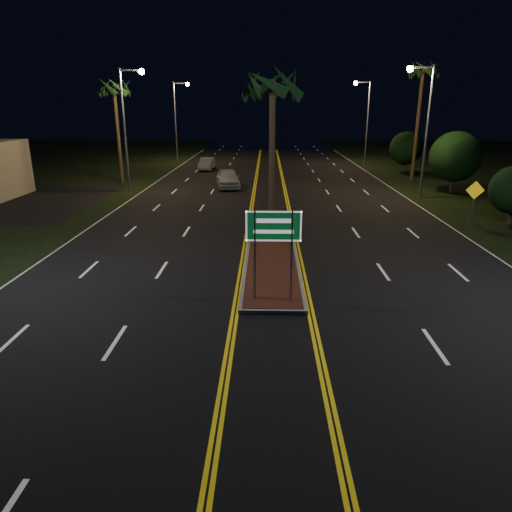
{
  "coord_description": "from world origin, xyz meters",
  "views": [
    {
      "loc": [
        -0.23,
        -11.41,
        6.36
      ],
      "look_at": [
        -0.55,
        2.14,
        1.9
      ],
      "focal_mm": 32.0,
      "sensor_mm": 36.0,
      "label": 1
    }
  ],
  "objects_px": {
    "palm_median": "(273,85)",
    "shrub_far": "(406,148)",
    "streetlight_left_far": "(178,113)",
    "streetlight_left_mid": "(129,116)",
    "palm_right_far": "(423,71)",
    "shrub_mid": "(455,157)",
    "streetlight_right_far": "(365,113)",
    "palm_left_far": "(114,88)",
    "streetlight_right_mid": "(423,117)",
    "car_near": "(228,177)",
    "median_island": "(272,261)",
    "highway_sign": "(273,235)",
    "warning_sign": "(474,196)",
    "car_far": "(207,163)"
  },
  "relations": [
    {
      "from": "streetlight_right_far",
      "to": "shrub_far",
      "type": "xyz_separation_m",
      "value": [
        3.19,
        -6.0,
        -3.32
      ]
    },
    {
      "from": "shrub_far",
      "to": "warning_sign",
      "type": "height_order",
      "value": "shrub_far"
    },
    {
      "from": "streetlight_right_mid",
      "to": "shrub_far",
      "type": "bearing_deg",
      "value": 77.18
    },
    {
      "from": "highway_sign",
      "to": "car_far",
      "type": "relative_size",
      "value": 0.74
    },
    {
      "from": "streetlight_left_mid",
      "to": "streetlight_right_mid",
      "type": "distance_m",
      "value": 21.32
    },
    {
      "from": "shrub_mid",
      "to": "car_far",
      "type": "bearing_deg",
      "value": 147.86
    },
    {
      "from": "palm_right_far",
      "to": "median_island",
      "type": "bearing_deg",
      "value": -119.1
    },
    {
      "from": "streetlight_right_far",
      "to": "palm_median",
      "type": "height_order",
      "value": "streetlight_right_far"
    },
    {
      "from": "median_island",
      "to": "car_near",
      "type": "distance_m",
      "value": 19.25
    },
    {
      "from": "streetlight_left_mid",
      "to": "car_near",
      "type": "bearing_deg",
      "value": 15.0
    },
    {
      "from": "warning_sign",
      "to": "streetlight_right_mid",
      "type": "bearing_deg",
      "value": 98.38
    },
    {
      "from": "palm_median",
      "to": "shrub_far",
      "type": "height_order",
      "value": "palm_median"
    },
    {
      "from": "streetlight_left_mid",
      "to": "streetlight_left_far",
      "type": "distance_m",
      "value": 20.0
    },
    {
      "from": "palm_right_far",
      "to": "warning_sign",
      "type": "relative_size",
      "value": 4.26
    },
    {
      "from": "shrub_far",
      "to": "streetlight_left_mid",
      "type": "bearing_deg",
      "value": -153.82
    },
    {
      "from": "median_island",
      "to": "streetlight_left_far",
      "type": "distance_m",
      "value": 38.89
    },
    {
      "from": "streetlight_left_mid",
      "to": "car_near",
      "type": "relative_size",
      "value": 1.7
    },
    {
      "from": "highway_sign",
      "to": "median_island",
      "type": "bearing_deg",
      "value": 90.0
    },
    {
      "from": "median_island",
      "to": "shrub_far",
      "type": "height_order",
      "value": "shrub_far"
    },
    {
      "from": "shrub_mid",
      "to": "warning_sign",
      "type": "distance_m",
      "value": 10.28
    },
    {
      "from": "streetlight_right_far",
      "to": "shrub_far",
      "type": "distance_m",
      "value": 7.56
    },
    {
      "from": "streetlight_right_mid",
      "to": "palm_left_far",
      "type": "relative_size",
      "value": 1.02
    },
    {
      "from": "warning_sign",
      "to": "shrub_far",
      "type": "bearing_deg",
      "value": 86.47
    },
    {
      "from": "median_island",
      "to": "warning_sign",
      "type": "relative_size",
      "value": 4.24
    },
    {
      "from": "warning_sign",
      "to": "streetlight_right_far",
      "type": "bearing_deg",
      "value": 94.35
    },
    {
      "from": "streetlight_left_far",
      "to": "median_island",
      "type": "bearing_deg",
      "value": -74.0
    },
    {
      "from": "median_island",
      "to": "palm_median",
      "type": "relative_size",
      "value": 1.23
    },
    {
      "from": "palm_median",
      "to": "palm_right_far",
      "type": "xyz_separation_m",
      "value": [
        12.8,
        19.5,
        1.87
      ]
    },
    {
      "from": "streetlight_right_far",
      "to": "palm_left_far",
      "type": "distance_m",
      "value": 27.36
    },
    {
      "from": "highway_sign",
      "to": "car_near",
      "type": "xyz_separation_m",
      "value": [
        -3.42,
        23.13,
        -1.52
      ]
    },
    {
      "from": "palm_median",
      "to": "streetlight_right_mid",
      "type": "bearing_deg",
      "value": 47.3
    },
    {
      "from": "streetlight_right_mid",
      "to": "car_far",
      "type": "bearing_deg",
      "value": 139.02
    },
    {
      "from": "streetlight_right_far",
      "to": "car_near",
      "type": "xyz_separation_m",
      "value": [
        -14.03,
        -16.07,
        -4.78
      ]
    },
    {
      "from": "streetlight_left_mid",
      "to": "palm_right_far",
      "type": "xyz_separation_m",
      "value": [
        23.41,
        6.0,
        3.49
      ]
    },
    {
      "from": "streetlight_right_mid",
      "to": "shrub_mid",
      "type": "bearing_deg",
      "value": 30.56
    },
    {
      "from": "median_island",
      "to": "streetlight_right_mid",
      "type": "bearing_deg",
      "value": 54.72
    },
    {
      "from": "streetlight_right_far",
      "to": "palm_median",
      "type": "bearing_deg",
      "value": -108.62
    },
    {
      "from": "streetlight_right_far",
      "to": "car_near",
      "type": "distance_m",
      "value": 21.87
    },
    {
      "from": "highway_sign",
      "to": "streetlight_right_mid",
      "type": "xyz_separation_m",
      "value": [
        10.61,
        19.2,
        3.25
      ]
    },
    {
      "from": "streetlight_left_far",
      "to": "palm_right_far",
      "type": "xyz_separation_m",
      "value": [
        23.41,
        -14.0,
        3.49
      ]
    },
    {
      "from": "car_near",
      "to": "streetlight_left_far",
      "type": "bearing_deg",
      "value": 102.45
    },
    {
      "from": "palm_median",
      "to": "shrub_far",
      "type": "distance_m",
      "value": 29.41
    },
    {
      "from": "palm_median",
      "to": "shrub_far",
      "type": "xyz_separation_m",
      "value": [
        13.8,
        25.5,
        -4.94
      ]
    },
    {
      "from": "median_island",
      "to": "car_near",
      "type": "bearing_deg",
      "value": 100.24
    },
    {
      "from": "palm_right_far",
      "to": "shrub_mid",
      "type": "height_order",
      "value": "palm_right_far"
    },
    {
      "from": "highway_sign",
      "to": "car_far",
      "type": "distance_m",
      "value": 34.79
    },
    {
      "from": "palm_median",
      "to": "streetlight_left_far",
      "type": "bearing_deg",
      "value": 107.58
    },
    {
      "from": "streetlight_left_far",
      "to": "shrub_far",
      "type": "height_order",
      "value": "streetlight_left_far"
    },
    {
      "from": "warning_sign",
      "to": "palm_right_far",
      "type": "bearing_deg",
      "value": 87.68
    },
    {
      "from": "shrub_mid",
      "to": "car_far",
      "type": "xyz_separation_m",
      "value": [
        -20.57,
        12.92,
        -2.01
      ]
    }
  ]
}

